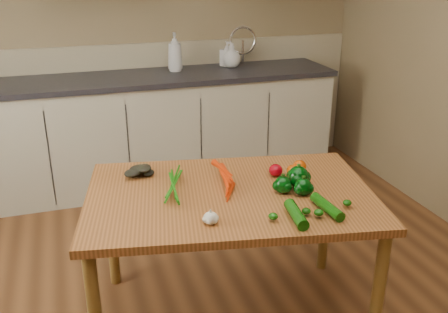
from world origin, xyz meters
name	(u,v)px	position (x,y,z in m)	size (l,w,h in m)	color
room	(195,98)	(0.00, 0.17, 1.25)	(4.04, 5.04, 2.64)	brown
counter_run	(160,128)	(0.21, 2.19, 0.46)	(2.84, 0.64, 1.14)	#BDB79D
table	(230,207)	(0.21, 0.38, 0.64)	(1.48, 1.10, 0.72)	#A05F2E
soap_bottle_a	(175,52)	(0.38, 2.27, 1.05)	(0.12, 0.12, 0.30)	silver
soap_bottle_b	(227,54)	(0.84, 2.34, 1.00)	(0.09, 0.09, 0.20)	silver
soap_bottle_c	(232,55)	(0.86, 2.29, 1.00)	(0.15, 0.15, 0.19)	silver
carrot_bunch	(210,182)	(0.13, 0.45, 0.75)	(0.25, 0.19, 0.07)	red
leafy_greens	(143,165)	(-0.14, 0.73, 0.77)	(0.19, 0.17, 0.10)	black
garlic_bulb	(211,218)	(0.04, 0.12, 0.75)	(0.06, 0.06, 0.05)	silver
pepper_a	(283,185)	(0.45, 0.31, 0.76)	(0.08, 0.08, 0.08)	#023307
pepper_b	(298,177)	(0.54, 0.34, 0.77)	(0.10, 0.10, 0.10)	#023307
pepper_c	(303,187)	(0.53, 0.25, 0.76)	(0.08, 0.08, 0.08)	#023307
tomato_a	(276,170)	(0.49, 0.49, 0.75)	(0.07, 0.07, 0.06)	maroon
tomato_b	(293,170)	(0.58, 0.47, 0.75)	(0.06, 0.06, 0.06)	#B93F04
tomato_c	(300,166)	(0.63, 0.50, 0.75)	(0.07, 0.07, 0.06)	#B93F04
zucchini_a	(327,207)	(0.55, 0.07, 0.74)	(0.05, 0.05, 0.21)	#0B4107
zucchini_b	(296,214)	(0.39, 0.05, 0.74)	(0.05, 0.05, 0.20)	#0B4107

